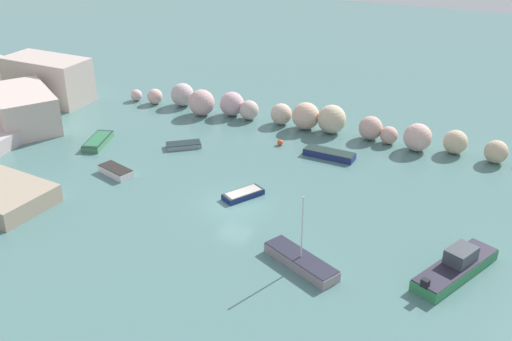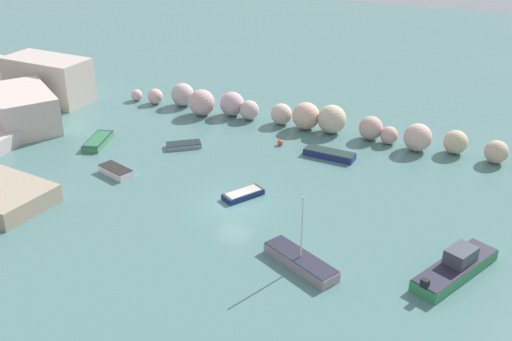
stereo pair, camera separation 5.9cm
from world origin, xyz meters
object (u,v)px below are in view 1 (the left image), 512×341
Objects in this scene: moored_boat_1 at (98,141)px; moored_boat_0 at (301,261)px; moored_boat_4 at (456,266)px; moored_boat_5 at (184,145)px; channel_buoy at (280,142)px; moored_boat_6 at (329,154)px; stone_dock at (3,196)px; moored_boat_2 at (243,194)px; moored_boat_3 at (116,171)px.

moored_boat_0 is at bearing -129.56° from moored_boat_1.
moored_boat_4 is 26.53m from moored_boat_5.
channel_buoy is 4.87m from moored_boat_6.
moored_boat_1 is at bearing 102.08° from moored_boat_4.
stone_dock reaches higher than moored_boat_2.
moored_boat_2 is 16.37m from moored_boat_4.
moored_boat_1 is 1.29× the size of moored_boat_2.
moored_boat_0 is at bearing -74.90° from moored_boat_6.
moored_boat_4 is at bearing -38.93° from channel_buoy.
moored_boat_3 is at bearing -171.24° from moored_boat_0.
moored_boat_3 is (5.11, -4.44, 0.02)m from moored_boat_1.
moored_boat_0 is 16.37m from moored_boat_6.
moored_boat_0 is 1.66× the size of moored_boat_3.
moored_boat_4 is at bearing -118.38° from moored_boat_1.
stone_dock is 13.11× the size of channel_buoy.
moored_boat_0 reaches higher than moored_boat_2.
moored_boat_0 reaches higher than moored_boat_6.
moored_boat_5 is at bearing 63.90° from stone_dock.
moored_boat_1 is at bearing -160.23° from moored_boat_6.
channel_buoy is at bearing -143.27° from moored_boat_2.
moored_boat_6 is (12.50, 3.25, 0.08)m from moored_boat_5.
moored_boat_4 is (32.10, -7.30, 0.26)m from moored_boat_1.
moored_boat_4 reaches higher than channel_buoy.
moored_boat_5 is (7.44, 2.49, -0.08)m from moored_boat_1.
moored_boat_5 is at bearing 93.24° from moored_boat_4.
moored_boat_0 reaches higher than moored_boat_4.
channel_buoy is at bearing 142.48° from moored_boat_0.
channel_buoy is at bearing 169.65° from moored_boat_5.
stone_dock is 15.94m from moored_boat_5.
moored_boat_3 is (-10.01, -10.85, 0.06)m from channel_buoy.
stone_dock is 23.42m from channel_buoy.
moored_boat_2 is at bearing -108.31° from moored_boat_6.
moored_boat_6 reaches higher than channel_buoy.
moored_boat_3 is at bearing -55.02° from moored_boat_2.
moored_boat_2 is at bearing 163.40° from moored_boat_0.
stone_dock is at bearing 75.78° from moored_boat_3.
moored_boat_0 is at bearing 3.79° from stone_dock.
moored_boat_0 is 25.37m from moored_boat_1.
moored_boat_1 reaches higher than moored_boat_5.
moored_boat_2 is 1.02× the size of moored_boat_3.
moored_boat_2 is (15.71, 8.15, -0.45)m from stone_dock.
moored_boat_6 is at bearing 128.15° from moored_boat_0.
stone_dock is at bearing -134.30° from moored_boat_6.
moored_boat_4 reaches higher than moored_boat_3.
moored_boat_0 is at bearing 77.60° from moored_boat_2.
moored_boat_3 is 1.03× the size of moored_boat_5.
moored_boat_6 is at bearing -127.34° from moored_boat_3.
moored_boat_1 is at bearing -71.84° from moored_boat_2.
moored_boat_0 is at bearing 103.45° from moored_boat_5.
stone_dock is 2.07× the size of moored_boat_3.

